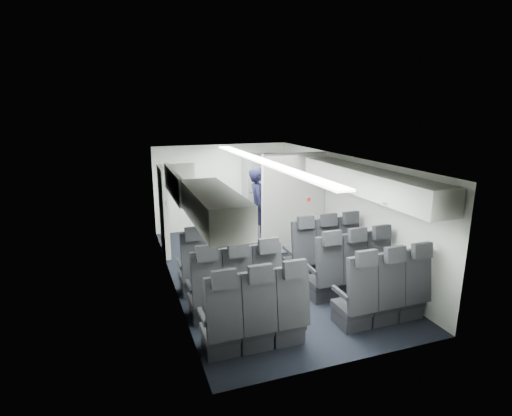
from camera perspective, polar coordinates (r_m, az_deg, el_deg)
cabin_shell at (r=7.38m, az=1.03°, el=-0.92°), size 3.41×6.01×2.16m
seat_row_front at (r=7.14m, az=2.51°, el=-7.57°), size 3.33×0.56×1.24m
seat_row_mid at (r=6.38m, az=5.56°, el=-10.38°), size 3.33×0.56×1.24m
seat_row_rear at (r=5.67m, az=9.49°, el=-13.89°), size 3.33×0.56×1.24m
overhead_bin_left_rear at (r=4.95m, az=-6.08°, el=0.16°), size 0.53×1.80×0.40m
overhead_bin_left_front_open at (r=6.65m, az=-9.93°, el=2.58°), size 0.64×1.70×0.72m
overhead_bin_right_rear at (r=6.20m, az=19.98°, el=2.25°), size 0.53×1.80×0.40m
overhead_bin_right_front at (r=7.61m, az=11.69°, el=4.91°), size 0.53×1.70×0.40m
bulkhead_partition at (r=8.48m, az=5.36°, el=0.69°), size 1.40×0.15×2.13m
galley_unit at (r=10.23m, az=0.71°, el=2.38°), size 0.85×0.52×1.90m
boarding_door at (r=8.54m, az=-13.05°, el=-0.37°), size 0.12×1.27×1.86m
flight_attendant at (r=8.87m, az=0.31°, el=0.12°), size 0.58×0.74×1.78m
carry_on_bag at (r=6.44m, az=-9.11°, el=2.71°), size 0.44×0.37×0.22m
papers at (r=8.85m, az=1.58°, el=1.27°), size 0.22×0.03×0.16m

